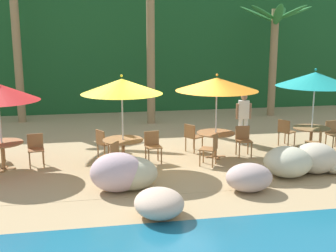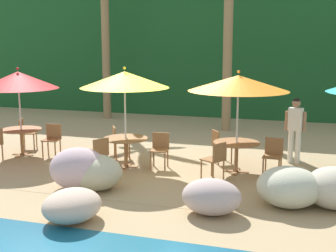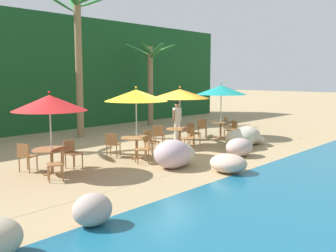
{
  "view_description": "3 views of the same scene",
  "coord_description": "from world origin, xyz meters",
  "px_view_note": "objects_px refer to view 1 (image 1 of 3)",
  "views": [
    {
      "loc": [
        -2.21,
        -11.78,
        3.62
      ],
      "look_at": [
        -0.05,
        0.02,
        1.01
      ],
      "focal_mm": 46.96,
      "sensor_mm": 36.0,
      "label": 1
    },
    {
      "loc": [
        2.9,
        -10.37,
        3.08
      ],
      "look_at": [
        -0.39,
        0.28,
        1.0
      ],
      "focal_mm": 48.35,
      "sensor_mm": 36.0,
      "label": 2
    },
    {
      "loc": [
        -10.54,
        -9.99,
        2.83
      ],
      "look_at": [
        0.49,
        -0.04,
        0.94
      ],
      "focal_mm": 41.95,
      "sensor_mm": 36.0,
      "label": 3
    }
  ],
  "objects_px": {
    "chair_yellow_seaward": "(153,144)",
    "umbrella_teal": "(315,79)",
    "chair_orange_left": "(211,148)",
    "palm_tree_third": "(274,39)",
    "chair_yellow_left": "(111,156)",
    "palm_tree_nearest": "(15,13)",
    "dining_table_yellow": "(123,144)",
    "chair_red_seaward": "(36,147)",
    "palm_tree_second": "(151,10)",
    "waiter_in_white": "(244,115)",
    "chair_orange_seaward": "(243,139)",
    "umbrella_orange": "(217,84)",
    "chair_yellow_inland": "(104,142)",
    "chair_orange_inland": "(192,136)",
    "dining_table_teal": "(311,132)",
    "dining_table_red": "(2,147)",
    "dining_table_orange": "(216,137)",
    "chair_teal_seaward": "(333,132)",
    "chair_teal_inland": "(285,131)",
    "umbrella_yellow": "(122,86)",
    "chair_teal_left": "(316,142)"
  },
  "relations": [
    {
      "from": "waiter_in_white",
      "to": "dining_table_yellow",
      "type": "bearing_deg",
      "value": -158.18
    },
    {
      "from": "chair_orange_seaward",
      "to": "palm_tree_nearest",
      "type": "relative_size",
      "value": 0.13
    },
    {
      "from": "chair_red_seaward",
      "to": "waiter_in_white",
      "type": "relative_size",
      "value": 0.51
    },
    {
      "from": "umbrella_orange",
      "to": "waiter_in_white",
      "type": "distance_m",
      "value": 2.14
    },
    {
      "from": "chair_yellow_left",
      "to": "dining_table_orange",
      "type": "xyz_separation_m",
      "value": [
        3.07,
        1.11,
        0.1
      ]
    },
    {
      "from": "chair_orange_inland",
      "to": "chair_teal_seaward",
      "type": "distance_m",
      "value": 4.45
    },
    {
      "from": "chair_teal_seaward",
      "to": "palm_tree_third",
      "type": "distance_m",
      "value": 6.16
    },
    {
      "from": "umbrella_orange",
      "to": "chair_orange_left",
      "type": "bearing_deg",
      "value": -113.93
    },
    {
      "from": "chair_orange_seaward",
      "to": "chair_teal_seaward",
      "type": "height_order",
      "value": "same"
    },
    {
      "from": "chair_red_seaward",
      "to": "palm_tree_second",
      "type": "relative_size",
      "value": 0.13
    },
    {
      "from": "umbrella_yellow",
      "to": "chair_red_seaward",
      "type": "bearing_deg",
      "value": 169.27
    },
    {
      "from": "chair_teal_inland",
      "to": "waiter_in_white",
      "type": "distance_m",
      "value": 1.41
    },
    {
      "from": "umbrella_yellow",
      "to": "dining_table_orange",
      "type": "distance_m",
      "value": 3.14
    },
    {
      "from": "dining_table_yellow",
      "to": "dining_table_teal",
      "type": "relative_size",
      "value": 1.0
    },
    {
      "from": "umbrella_orange",
      "to": "chair_orange_inland",
      "type": "bearing_deg",
      "value": 129.2
    },
    {
      "from": "chair_yellow_inland",
      "to": "dining_table_orange",
      "type": "height_order",
      "value": "chair_yellow_inland"
    },
    {
      "from": "dining_table_teal",
      "to": "palm_tree_third",
      "type": "height_order",
      "value": "palm_tree_third"
    },
    {
      "from": "dining_table_red",
      "to": "chair_orange_left",
      "type": "height_order",
      "value": "chair_orange_left"
    },
    {
      "from": "chair_orange_left",
      "to": "dining_table_teal",
      "type": "height_order",
      "value": "chair_orange_left"
    },
    {
      "from": "chair_yellow_left",
      "to": "chair_teal_seaward",
      "type": "distance_m",
      "value": 7.11
    },
    {
      "from": "chair_teal_left",
      "to": "chair_orange_seaward",
      "type": "bearing_deg",
      "value": 159.58
    },
    {
      "from": "dining_table_yellow",
      "to": "chair_yellow_left",
      "type": "relative_size",
      "value": 1.26
    },
    {
      "from": "chair_orange_inland",
      "to": "chair_teal_seaward",
      "type": "bearing_deg",
      "value": -4.66
    },
    {
      "from": "chair_orange_seaward",
      "to": "chair_yellow_inland",
      "type": "bearing_deg",
      "value": 175.4
    },
    {
      "from": "chair_orange_left",
      "to": "chair_teal_inland",
      "type": "bearing_deg",
      "value": 28.68
    },
    {
      "from": "umbrella_orange",
      "to": "chair_yellow_inland",
      "type": "bearing_deg",
      "value": 173.66
    },
    {
      "from": "chair_red_seaward",
      "to": "dining_table_yellow",
      "type": "bearing_deg",
      "value": -10.73
    },
    {
      "from": "waiter_in_white",
      "to": "dining_table_red",
      "type": "bearing_deg",
      "value": -169.19
    },
    {
      "from": "waiter_in_white",
      "to": "chair_red_seaward",
      "type": "bearing_deg",
      "value": -169.66
    },
    {
      "from": "dining_table_orange",
      "to": "chair_teal_inland",
      "type": "distance_m",
      "value": 2.66
    },
    {
      "from": "chair_yellow_seaward",
      "to": "chair_orange_seaward",
      "type": "xyz_separation_m",
      "value": [
        2.72,
        0.19,
        0.0
      ]
    },
    {
      "from": "dining_table_teal",
      "to": "chair_teal_inland",
      "type": "bearing_deg",
      "value": 127.51
    },
    {
      "from": "umbrella_teal",
      "to": "dining_table_teal",
      "type": "bearing_deg",
      "value": 90.0
    },
    {
      "from": "dining_table_red",
      "to": "chair_red_seaward",
      "type": "bearing_deg",
      "value": 14.33
    },
    {
      "from": "umbrella_teal",
      "to": "palm_tree_second",
      "type": "distance_m",
      "value": 6.87
    },
    {
      "from": "chair_yellow_left",
      "to": "palm_tree_nearest",
      "type": "height_order",
      "value": "palm_tree_nearest"
    },
    {
      "from": "chair_yellow_seaward",
      "to": "chair_orange_left",
      "type": "relative_size",
      "value": 1.0
    },
    {
      "from": "palm_tree_second",
      "to": "chair_orange_inland",
      "type": "bearing_deg",
      "value": -82.46
    },
    {
      "from": "dining_table_red",
      "to": "umbrella_orange",
      "type": "height_order",
      "value": "umbrella_orange"
    },
    {
      "from": "chair_yellow_inland",
      "to": "waiter_in_white",
      "type": "height_order",
      "value": "waiter_in_white"
    },
    {
      "from": "umbrella_yellow",
      "to": "dining_table_orange",
      "type": "height_order",
      "value": "umbrella_yellow"
    },
    {
      "from": "dining_table_yellow",
      "to": "chair_yellow_inland",
      "type": "bearing_deg",
      "value": 125.71
    },
    {
      "from": "chair_yellow_seaward",
      "to": "umbrella_teal",
      "type": "bearing_deg",
      "value": 3.23
    },
    {
      "from": "chair_yellow_left",
      "to": "umbrella_teal",
      "type": "xyz_separation_m",
      "value": [
        6.13,
        1.23,
        1.69
      ]
    },
    {
      "from": "chair_yellow_inland",
      "to": "chair_yellow_left",
      "type": "bearing_deg",
      "value": -84.95
    },
    {
      "from": "umbrella_yellow",
      "to": "chair_teal_inland",
      "type": "xyz_separation_m",
      "value": [
        5.24,
        1.14,
        -1.67
      ]
    },
    {
      "from": "chair_orange_left",
      "to": "palm_tree_third",
      "type": "bearing_deg",
      "value": 55.33
    },
    {
      "from": "waiter_in_white",
      "to": "chair_yellow_seaward",
      "type": "bearing_deg",
      "value": -155.81
    },
    {
      "from": "dining_table_red",
      "to": "palm_tree_third",
      "type": "bearing_deg",
      "value": 30.37
    },
    {
      "from": "chair_orange_left",
      "to": "chair_teal_inland",
      "type": "relative_size",
      "value": 1.0
    }
  ]
}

